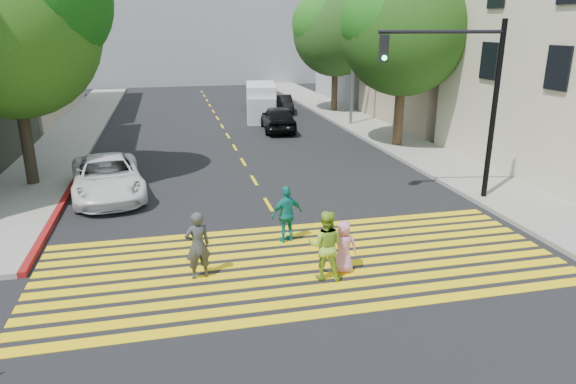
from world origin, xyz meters
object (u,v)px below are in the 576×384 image
object	(u,v)px
pedestrian_child	(343,247)
traffic_signal	(464,87)
tree_left	(10,19)
pedestrian_extra	(287,214)
dark_car_parked	(283,104)
tree_right_far	(337,28)
dark_car_near	(278,118)
white_van	(261,103)
pedestrian_man	(198,245)
silver_car	(260,97)
pedestrian_woman	(326,245)
tree_right_near	(406,25)
white_sedan	(107,177)

from	to	relation	value
pedestrian_child	traffic_signal	world-z (taller)	traffic_signal
tree_left	pedestrian_extra	xyz separation A→B (m)	(8.20, -7.37, -5.27)
dark_car_parked	traffic_signal	bearing A→B (deg)	-78.84
tree_right_far	pedestrian_extra	world-z (taller)	tree_right_far
dark_car_near	dark_car_parked	bearing A→B (deg)	-99.91
tree_left	white_van	world-z (taller)	tree_left
pedestrian_man	silver_car	xyz separation A→B (m)	(6.35, 27.21, -0.13)
pedestrian_man	pedestrian_woman	xyz separation A→B (m)	(2.99, -0.71, 0.02)
pedestrian_woman	dark_car_parked	world-z (taller)	pedestrian_woman
tree_right_near	tree_left	bearing A→B (deg)	-169.30
pedestrian_child	white_van	distance (m)	22.29
pedestrian_man	tree_right_far	bearing A→B (deg)	-129.75
pedestrian_woman	white_sedan	distance (m)	9.75
pedestrian_man	dark_car_near	size ratio (longest dim) A/B	0.39
pedestrian_man	pedestrian_child	size ratio (longest dim) A/B	1.28
tree_right_far	white_sedan	size ratio (longest dim) A/B	1.67
pedestrian_man	traffic_signal	world-z (taller)	traffic_signal
white_sedan	dark_car_near	distance (m)	13.49
pedestrian_man	pedestrian_woman	size ratio (longest dim) A/B	0.98
pedestrian_extra	white_sedan	size ratio (longest dim) A/B	0.32
tree_left	tree_right_far	world-z (taller)	tree_left
pedestrian_child	tree_right_near	bearing A→B (deg)	-99.37
pedestrian_woman	dark_car_near	size ratio (longest dim) A/B	0.39
dark_car_near	white_van	distance (m)	4.12
pedestrian_man	white_sedan	size ratio (longest dim) A/B	0.33
tree_left	traffic_signal	distance (m)	15.72
white_sedan	silver_car	size ratio (longest dim) A/B	1.03
tree_left	silver_car	xyz separation A→B (m)	(11.97, 18.17, -5.37)
tree_left	tree_right_far	size ratio (longest dim) A/B	1.06
silver_car	tree_right_far	bearing A→B (deg)	152.43
traffic_signal	pedestrian_woman	bearing A→B (deg)	-133.57
pedestrian_extra	white_van	bearing A→B (deg)	-113.90
tree_left	pedestrian_woman	bearing A→B (deg)	-48.59
pedestrian_man	dark_car_near	bearing A→B (deg)	-122.43
pedestrian_man	traffic_signal	distance (m)	10.34
tree_left	dark_car_near	distance (m)	15.19
tree_left	traffic_signal	size ratio (longest dim) A/B	1.48
tree_right_near	dark_car_parked	xyz separation A→B (m)	(-3.32, 12.21, -5.30)
pedestrian_woman	dark_car_parked	distance (m)	25.47
white_sedan	silver_car	xyz separation A→B (m)	(9.13, 20.06, 0.01)
pedestrian_woman	pedestrian_child	xyz separation A→B (m)	(0.54, 0.24, -0.20)
tree_right_far	white_sedan	distance (m)	22.09
tree_right_near	pedestrian_man	world-z (taller)	tree_right_near
white_sedan	tree_right_far	bearing A→B (deg)	41.31
silver_car	tree_right_near	bearing A→B (deg)	116.37
pedestrian_child	dark_car_near	size ratio (longest dim) A/B	0.30
silver_car	white_van	size ratio (longest dim) A/B	0.98
tree_right_near	pedestrian_child	distance (m)	15.48
tree_right_far	pedestrian_extra	xyz separation A→B (m)	(-8.55, -21.87, -4.95)
pedestrian_man	pedestrian_child	world-z (taller)	pedestrian_man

